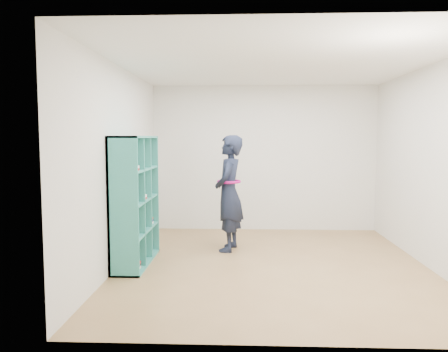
{
  "coord_description": "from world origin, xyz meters",
  "views": [
    {
      "loc": [
        -0.4,
        -5.64,
        1.67
      ],
      "look_at": [
        -0.65,
        0.3,
        1.15
      ],
      "focal_mm": 35.0,
      "sensor_mm": 36.0,
      "label": 1
    }
  ],
  "objects": [
    {
      "name": "floor",
      "position": [
        0.0,
        0.0,
        0.0
      ],
      "size": [
        4.5,
        4.5,
        0.0
      ],
      "primitive_type": "plane",
      "color": "olive",
      "rests_on": "ground"
    },
    {
      "name": "ceiling",
      "position": [
        0.0,
        0.0,
        2.6
      ],
      "size": [
        4.5,
        4.5,
        0.0
      ],
      "primitive_type": "plane",
      "color": "white",
      "rests_on": "wall_back"
    },
    {
      "name": "wall_left",
      "position": [
        -2.0,
        0.0,
        1.3
      ],
      "size": [
        0.02,
        4.5,
        2.6
      ],
      "primitive_type": "cube",
      "color": "silver",
      "rests_on": "floor"
    },
    {
      "name": "wall_right",
      "position": [
        2.0,
        0.0,
        1.3
      ],
      "size": [
        0.02,
        4.5,
        2.6
      ],
      "primitive_type": "cube",
      "color": "silver",
      "rests_on": "floor"
    },
    {
      "name": "wall_back",
      "position": [
        0.0,
        2.25,
        1.3
      ],
      "size": [
        4.0,
        0.02,
        2.6
      ],
      "primitive_type": "cube",
      "color": "silver",
      "rests_on": "floor"
    },
    {
      "name": "wall_front",
      "position": [
        0.0,
        -2.25,
        1.3
      ],
      "size": [
        4.0,
        0.02,
        2.6
      ],
      "primitive_type": "cube",
      "color": "silver",
      "rests_on": "floor"
    },
    {
      "name": "bookshelf",
      "position": [
        -1.83,
        0.02,
        0.82
      ],
      "size": [
        0.37,
        1.27,
        1.69
      ],
      "color": "teal",
      "rests_on": "floor"
    },
    {
      "name": "person",
      "position": [
        -0.59,
        0.75,
        0.86
      ],
      "size": [
        0.5,
        0.68,
        1.71
      ],
      "rotation": [
        0.0,
        0.0,
        -1.73
      ],
      "color": "black",
      "rests_on": "floor"
    },
    {
      "name": "smartphone",
      "position": [
        -0.73,
        0.87,
        0.97
      ],
      "size": [
        0.02,
        0.09,
        0.12
      ],
      "rotation": [
        0.34,
        0.0,
        -0.12
      ],
      "color": "silver",
      "rests_on": "person"
    }
  ]
}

